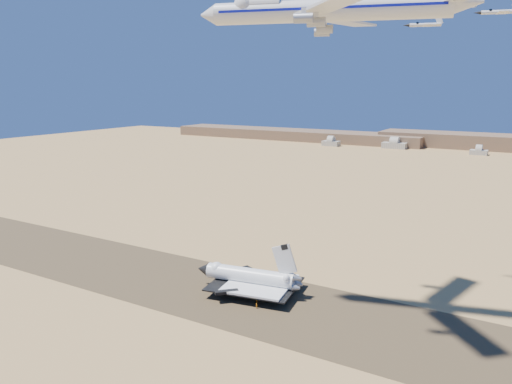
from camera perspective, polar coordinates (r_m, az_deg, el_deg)
The scene contains 11 objects.
ground at distance 199.10m, azimuth -5.48°, elevation -10.96°, with size 1200.00×1200.00×0.00m, color #A67949.
runway at distance 199.09m, azimuth -5.48°, elevation -10.95°, with size 600.00×50.00×0.06m, color brown.
ridgeline at distance 679.97m, azimuth 26.79°, elevation 4.83°, with size 960.00×90.00×18.00m.
hangars at distance 653.55m, azimuth 15.07°, elevation 5.21°, with size 200.50×29.50×30.00m.
shuttle at distance 193.68m, azimuth -0.77°, elevation -9.77°, with size 42.69×30.63×20.99m.
carrier_747 at distance 165.21m, azimuth 7.31°, elevation 19.88°, with size 86.31×64.61×21.55m.
crew_a at distance 181.60m, azimuth 0.07°, elevation -12.90°, with size 0.70×0.46×1.92m, color orange.
crew_b at distance 185.65m, azimuth 0.11°, elevation -12.36°, with size 0.83×0.48×1.70m, color orange.
crew_c at distance 187.56m, azimuth 0.34°, elevation -12.08°, with size 1.04×0.53×1.78m, color orange.
chase_jet_e at distance 202.51m, azimuth 18.68°, elevation 17.66°, with size 13.76×8.01×3.50m.
chase_jet_f at distance 212.90m, azimuth 25.98°, elevation 18.03°, with size 15.58×8.93×3.94m.
Camera 1 is at (108.76, -147.67, 77.50)m, focal length 35.00 mm.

